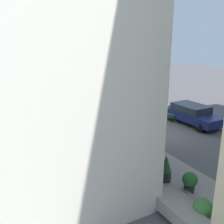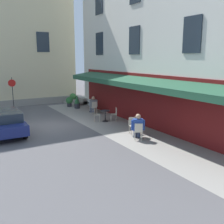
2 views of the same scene
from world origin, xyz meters
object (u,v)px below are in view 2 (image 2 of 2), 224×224
(potted_plant_entrance_left, at_px, (69,101))
(cafe_chair_cream_kerbside, at_px, (133,124))
(cafe_chair_cream_near_door, at_px, (96,113))
(seated_patron_in_grey, at_px, (93,104))
(cafe_chair_cream_corner_right, at_px, (92,104))
(cafe_table_mid_terrace, at_px, (105,114))
(cafe_chair_cream_by_window, at_px, (115,113))
(parked_car_navy, at_px, (4,122))
(seated_companion_in_blue, at_px, (138,126))
(cafe_chair_cream_facing_street, at_px, (94,106))
(no_parking_sign, at_px, (12,87))
(cafe_table_near_entrance, at_px, (92,106))
(cafe_chair_cream_back_row, at_px, (138,130))
(potted_plant_entrance_right, at_px, (73,97))
(potted_plant_mid_terrace, at_px, (77,102))
(cafe_table_streetside, at_px, (137,128))

(potted_plant_entrance_left, bearing_deg, cafe_chair_cream_kerbside, -179.89)
(cafe_chair_cream_near_door, xyz_separation_m, seated_patron_in_grey, (2.50, -1.05, 0.15))
(cafe_chair_cream_corner_right, height_order, cafe_table_mid_terrace, cafe_chair_cream_corner_right)
(cafe_table_mid_terrace, height_order, cafe_chair_cream_by_window, cafe_chair_cream_by_window)
(parked_car_navy, bearing_deg, seated_companion_in_blue, -127.53)
(cafe_table_mid_terrace, xyz_separation_m, potted_plant_entrance_left, (6.29, 0.07, -0.03))
(seated_patron_in_grey, bearing_deg, cafe_table_mid_terrace, 169.90)
(parked_car_navy, bearing_deg, cafe_chair_cream_facing_street, -70.83)
(cafe_chair_cream_kerbside, bearing_deg, seated_companion_in_blue, 159.33)
(cafe_chair_cream_facing_street, relative_size, no_parking_sign, 0.35)
(cafe_table_near_entrance, xyz_separation_m, parked_car_navy, (-2.95, 6.79, 0.22))
(cafe_chair_cream_facing_street, distance_m, seated_patron_in_grey, 0.26)
(cafe_table_near_entrance, relative_size, no_parking_sign, 0.29)
(cafe_chair_cream_corner_right, height_order, cafe_chair_cream_back_row, same)
(cafe_chair_cream_by_window, bearing_deg, potted_plant_entrance_right, -2.28)
(cafe_table_mid_terrace, height_order, no_parking_sign, no_parking_sign)
(no_parking_sign, bearing_deg, cafe_table_near_entrance, -130.65)
(cafe_table_near_entrance, distance_m, cafe_chair_cream_kerbside, 6.47)
(cafe_table_near_entrance, height_order, potted_plant_mid_terrace, potted_plant_mid_terrace)
(cafe_table_near_entrance, bearing_deg, cafe_chair_cream_by_window, -179.79)
(cafe_chair_cream_corner_right, relative_size, cafe_chair_cream_near_door, 1.00)
(potted_plant_entrance_right, bearing_deg, cafe_chair_cream_near_door, 169.09)
(cafe_table_streetside, distance_m, no_parking_sign, 12.19)
(cafe_table_near_entrance, xyz_separation_m, seated_patron_in_grey, (-0.41, 0.06, 0.21))
(cafe_chair_cream_facing_street, bearing_deg, parked_car_navy, 109.17)
(cafe_chair_cream_near_door, xyz_separation_m, cafe_chair_cream_by_window, (-0.57, -1.13, 0.00))
(cafe_chair_cream_kerbside, distance_m, potted_plant_entrance_left, 9.53)
(seated_companion_in_blue, distance_m, parked_car_navy, 7.33)
(seated_companion_in_blue, height_order, no_parking_sign, no_parking_sign)
(cafe_chair_cream_kerbside, bearing_deg, cafe_chair_cream_by_window, -11.82)
(seated_patron_in_grey, bearing_deg, cafe_chair_cream_near_door, 157.09)
(cafe_table_streetside, xyz_separation_m, no_parking_sign, (11.36, 4.23, 1.30))
(cafe_chair_cream_near_door, xyz_separation_m, seated_companion_in_blue, (-4.51, -0.14, 0.17))
(cafe_chair_cream_kerbside, height_order, potted_plant_entrance_right, potted_plant_entrance_right)
(cafe_chair_cream_back_row, xyz_separation_m, seated_patron_in_grey, (7.20, -1.02, 0.15))
(potted_plant_entrance_left, bearing_deg, cafe_chair_cream_by_window, -174.44)
(cafe_chair_cream_corner_right, height_order, cafe_chair_cream_near_door, same)
(cafe_chair_cream_back_row, bearing_deg, cafe_chair_cream_corner_right, -9.47)
(cafe_table_streetside, distance_m, seated_companion_in_blue, 0.47)
(cafe_table_mid_terrace, bearing_deg, cafe_table_near_entrance, -9.88)
(cafe_chair_cream_corner_right, relative_size, cafe_table_mid_terrace, 1.21)
(potted_plant_entrance_right, bearing_deg, no_parking_sign, 93.31)
(cafe_table_near_entrance, xyz_separation_m, cafe_chair_cream_back_row, (-7.61, 1.08, 0.06))
(cafe_chair_cream_by_window, xyz_separation_m, potted_plant_entrance_right, (8.09, -0.32, -0.02))
(cafe_chair_cream_back_row, distance_m, potted_plant_mid_terrace, 9.63)
(cafe_chair_cream_by_window, bearing_deg, parked_car_navy, 85.59)
(cafe_chair_cream_corner_right, xyz_separation_m, potted_plant_entrance_right, (4.05, -0.05, -0.02))
(cafe_chair_cream_kerbside, bearing_deg, cafe_table_mid_terrace, -0.88)
(cafe_chair_cream_corner_right, height_order, potted_plant_entrance_left, cafe_chair_cream_corner_right)
(cafe_chair_cream_near_door, xyz_separation_m, parked_car_navy, (-0.05, 5.67, 0.16))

